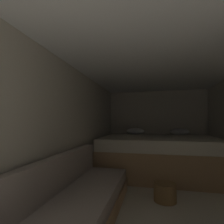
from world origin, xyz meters
The scene contains 7 objects.
ground_plane centered at (0.00, 1.98, 0.00)m, with size 7.15×7.15×0.00m, color beige.
wall_back centered at (0.00, 4.58, 1.01)m, with size 2.72×0.05×2.02m, color beige.
wall_left centered at (-1.33, 1.98, 1.01)m, with size 0.05×5.15×2.02m, color beige.
ceiling_slab centered at (0.00, 1.98, 2.04)m, with size 2.72×5.15×0.05m, color white.
bed centered at (0.00, 3.64, 0.42)m, with size 2.50×1.75×0.99m.
sofa_left centered at (-0.97, 1.28, 0.24)m, with size 0.74×2.58×0.76m.
wicker_basket centered at (0.05, 2.27, 0.13)m, with size 0.33×0.33×0.26m.
Camera 1 is at (-0.11, -0.51, 1.18)m, focal length 28.40 mm.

